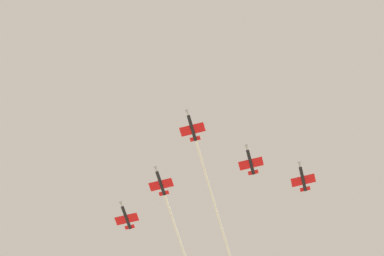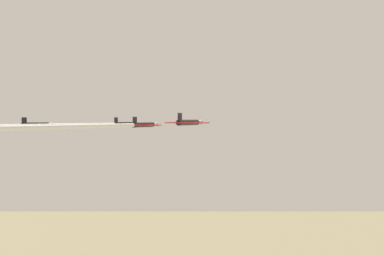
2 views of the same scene
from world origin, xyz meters
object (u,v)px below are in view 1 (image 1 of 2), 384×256
(jet_port_inner, at_px, (250,162))
(jet_port_outer, at_px, (303,178))
(jet_lead, at_px, (210,188))
(jet_starboard_inner, at_px, (179,237))
(jet_starboard_outer, at_px, (126,217))

(jet_port_inner, height_order, jet_port_outer, jet_port_inner)
(jet_lead, distance_m, jet_port_inner, 18.41)
(jet_starboard_inner, relative_size, jet_port_outer, 6.27)
(jet_port_outer, height_order, jet_starboard_outer, jet_starboard_outer)
(jet_starboard_outer, bearing_deg, jet_port_inner, 167.42)
(jet_lead, height_order, jet_starboard_inner, jet_starboard_inner)
(jet_lead, bearing_deg, jet_starboard_inner, -46.29)
(jet_port_inner, xyz_separation_m, jet_starboard_inner, (-23.03, -35.28, 0.08))
(jet_starboard_outer, bearing_deg, jet_starboard_inner, -141.79)
(jet_port_inner, distance_m, jet_starboard_outer, 52.35)
(jet_port_inner, xyz_separation_m, jet_starboard_outer, (-8.78, -51.60, 0.81))
(jet_port_inner, bearing_deg, jet_starboard_inner, -36.07)
(jet_lead, relative_size, jet_starboard_inner, 1.03)
(jet_port_inner, xyz_separation_m, jet_port_outer, (-12.25, 16.42, -0.72))
(jet_port_outer, relative_size, jet_starboard_outer, 1.00)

